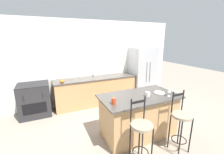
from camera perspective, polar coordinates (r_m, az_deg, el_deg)
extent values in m
plane|color=gray|center=(4.85, -4.52, -11.54)|extent=(18.00, 18.00, 0.00)
cube|color=silver|center=(5.07, -7.46, 5.57)|extent=(6.00, 0.07, 2.70)
cube|color=tan|center=(5.01, -6.06, -5.35)|extent=(2.60, 0.63, 0.87)
cube|color=#47423D|center=(4.87, -6.20, -0.36)|extent=(2.63, 0.66, 0.03)
cube|color=black|center=(4.87, -6.20, -0.22)|extent=(0.56, 0.35, 0.01)
cylinder|color=#ADAFB5|center=(5.04, -7.00, 1.61)|extent=(0.02, 0.02, 0.22)
cylinder|color=#ADAFB5|center=(4.96, -6.83, 2.60)|extent=(0.02, 0.12, 0.02)
cube|color=tan|center=(3.49, 9.96, -14.41)|extent=(1.57, 0.81, 0.90)
cube|color=#47423D|center=(3.30, 10.32, -7.27)|extent=(1.69, 0.93, 0.03)
cube|color=#ADAFB5|center=(5.59, 11.35, 1.64)|extent=(0.83, 0.71, 1.82)
cylinder|color=#939399|center=(5.24, 13.15, 1.71)|extent=(0.02, 0.02, 0.69)
cylinder|color=#939399|center=(5.33, 14.30, 1.83)|extent=(0.02, 0.02, 0.69)
cube|color=#28282B|center=(4.76, -27.31, -7.77)|extent=(0.80, 0.67, 0.91)
cube|color=black|center=(4.49, -27.32, -10.61)|extent=(0.57, 0.01, 0.29)
cube|color=black|center=(4.62, -27.97, -2.46)|extent=(0.80, 0.67, 0.02)
cylinder|color=black|center=(4.38, -30.79, -6.57)|extent=(0.03, 0.02, 0.03)
cylinder|color=black|center=(4.34, -24.93, -6.01)|extent=(0.03, 0.02, 0.03)
cylinder|color=black|center=(4.40, -30.67, -7.45)|extent=(0.03, 0.02, 0.03)
cylinder|color=black|center=(4.37, -24.83, -6.90)|extent=(0.03, 0.02, 0.03)
cylinder|color=black|center=(2.70, 10.09, -26.64)|extent=(0.02, 0.02, 0.73)
cylinder|color=black|center=(2.83, 14.99, -24.73)|extent=(0.02, 0.02, 0.73)
cylinder|color=black|center=(2.87, 6.85, -23.63)|extent=(0.02, 0.02, 0.73)
cylinder|color=black|center=(2.99, 11.56, -22.05)|extent=(0.02, 0.02, 0.73)
torus|color=black|center=(2.92, 10.74, -26.23)|extent=(0.28, 0.28, 0.02)
cylinder|color=gray|center=(2.62, 11.30, -17.62)|extent=(0.37, 0.37, 0.04)
cylinder|color=black|center=(2.53, 7.28, -12.62)|extent=(0.02, 0.02, 0.41)
cylinder|color=black|center=(2.67, 12.24, -11.36)|extent=(0.02, 0.02, 0.41)
cube|color=black|center=(2.54, 9.96, -9.31)|extent=(0.26, 0.02, 0.04)
cylinder|color=black|center=(3.16, 24.56, -20.90)|extent=(0.02, 0.02, 0.73)
cylinder|color=black|center=(3.34, 27.75, -19.23)|extent=(0.02, 0.02, 0.73)
cylinder|color=black|center=(3.30, 20.96, -18.84)|extent=(0.02, 0.02, 0.73)
cylinder|color=black|center=(3.48, 24.20, -17.40)|extent=(0.02, 0.02, 0.73)
torus|color=black|center=(3.39, 24.12, -20.92)|extent=(0.28, 0.28, 0.02)
cylinder|color=gray|center=(3.13, 25.12, -13.13)|extent=(0.37, 0.37, 0.04)
cylinder|color=black|center=(3.02, 22.02, -8.99)|extent=(0.02, 0.02, 0.41)
cylinder|color=black|center=(3.21, 25.34, -7.97)|extent=(0.02, 0.02, 0.41)
cube|color=black|center=(3.07, 23.98, -6.18)|extent=(0.26, 0.02, 0.04)
cylinder|color=beige|center=(3.55, 17.55, -5.71)|extent=(0.24, 0.24, 0.01)
torus|color=beige|center=(3.55, 17.56, -5.62)|extent=(0.23, 0.23, 0.01)
cylinder|color=white|center=(3.43, 20.77, -6.79)|extent=(0.07, 0.07, 0.00)
cylinder|color=white|center=(3.41, 20.84, -6.09)|extent=(0.01, 0.01, 0.09)
cone|color=white|center=(3.38, 20.98, -4.62)|extent=(0.07, 0.07, 0.10)
cylinder|color=white|center=(3.26, 13.42, -6.38)|extent=(0.09, 0.09, 0.10)
torus|color=white|center=(3.29, 14.06, -6.21)|extent=(0.07, 0.01, 0.07)
cylinder|color=red|center=(2.82, 0.69, -9.17)|extent=(0.09, 0.09, 0.12)
ellipsoid|color=orange|center=(4.46, -18.49, -1.57)|extent=(0.13, 0.13, 0.10)
cylinder|color=brown|center=(4.44, -18.55, -0.81)|extent=(0.02, 0.02, 0.02)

